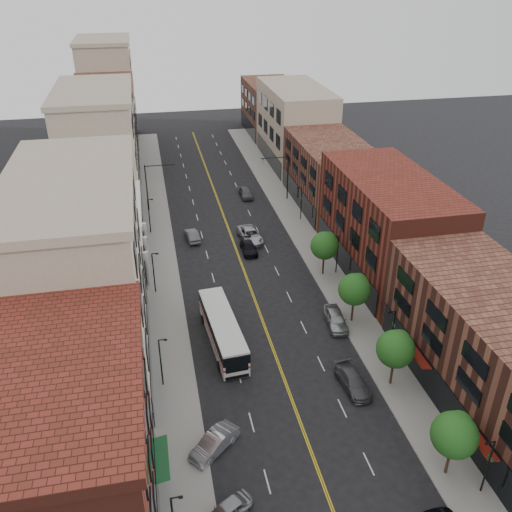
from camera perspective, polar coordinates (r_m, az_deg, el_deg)
ground at (r=46.80m, az=5.09°, el=-18.05°), size 220.00×220.00×0.00m
sidewalk_left at (r=73.72m, az=-10.10°, el=0.83°), size 4.00×110.00×0.15m
sidewalk_right at (r=76.47m, az=5.00°, el=2.25°), size 4.00×110.00×0.15m
bldg_l_redbrick at (r=37.04m, az=-19.31°, el=-20.27°), size 10.00×16.00×14.00m
bldg_l_tanoffice at (r=50.58m, az=-17.66°, el=-2.42°), size 10.00×22.00×18.00m
bldg_l_white at (r=68.71m, az=-16.03°, el=1.62°), size 10.00×14.00×8.00m
bldg_l_far_a at (r=82.61m, az=-15.99°, el=9.99°), size 10.00×20.00×18.00m
bldg_l_far_b at (r=102.17m, az=-15.39°, el=12.68°), size 10.00×20.00×15.00m
bldg_l_far_c at (r=119.09m, az=-15.25°, el=16.13°), size 10.00×16.00×20.00m
bldg_r_near at (r=50.14m, az=24.62°, el=-9.72°), size 10.00×26.00×10.00m
bldg_r_mid at (r=67.04m, az=13.60°, el=3.17°), size 10.00×22.00×12.00m
bldg_r_far_a at (r=85.32m, az=7.83°, el=8.57°), size 10.00×20.00×10.00m
bldg_r_far_b at (r=103.82m, az=4.12°, el=13.56°), size 10.00×22.00×14.00m
bldg_r_far_c at (r=122.96m, az=1.55°, el=15.30°), size 10.00×18.00×11.00m
tree_r_0 at (r=43.38m, az=20.23°, el=-17.10°), size 3.40×3.40×5.59m
tree_r_1 at (r=49.72m, az=14.54°, el=-9.32°), size 3.40×3.40×5.59m
tree_r_2 at (r=57.12m, az=10.40°, el=-3.36°), size 3.40×3.40×5.59m
tree_r_3 at (r=65.22m, az=7.29°, el=1.19°), size 3.40×3.40×5.59m
lamp_l_1 at (r=49.42m, az=-9.96°, el=-10.72°), size 0.81×0.55×5.05m
lamp_l_2 at (r=62.68m, az=-10.70°, el=-1.52°), size 0.81×0.55×5.05m
lamp_l_3 at (r=76.99m, az=-11.17°, el=4.37°), size 0.81×0.55×5.05m
lamp_r_0 at (r=43.81m, az=23.22°, el=-19.46°), size 0.81×0.55×5.05m
lamp_r_1 at (r=53.79m, az=14.17°, el=-7.55°), size 0.81×0.55×5.05m
lamp_r_2 at (r=66.18m, az=8.53°, el=0.40°), size 0.81×0.55×5.05m
lamp_r_3 at (r=79.87m, az=4.75°, el=5.74°), size 0.81×0.55×5.05m
signal_mast_left at (r=83.76m, az=-10.98°, el=7.66°), size 4.49×0.18×7.20m
signal_mast_right at (r=86.25m, az=2.89°, el=8.77°), size 4.49×0.18×7.20m
city_bus at (r=54.47m, az=-3.54°, el=-7.67°), size 3.48×11.84×3.00m
car_angle_a at (r=41.23m, az=-3.10°, el=-25.29°), size 4.21×3.37×1.34m
car_angle_b at (r=45.03m, az=-4.39°, el=-19.01°), size 4.49×4.18×1.50m
car_parked_mid at (r=50.74m, az=10.20°, el=-12.85°), size 2.48×5.13×1.44m
car_parked_far at (r=57.97m, az=8.40°, el=-6.56°), size 2.34×4.97×1.65m
car_lane_behind at (r=75.03m, az=-6.73°, el=2.15°), size 1.96×4.43×1.41m
car_lane_a at (r=71.47m, az=-0.79°, el=0.90°), size 1.90×4.57×1.32m
car_lane_b at (r=74.48m, az=-0.61°, el=2.25°), size 3.07×6.02×1.63m
car_lane_c at (r=88.69m, az=-1.10°, el=6.70°), size 1.95×4.63×1.56m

